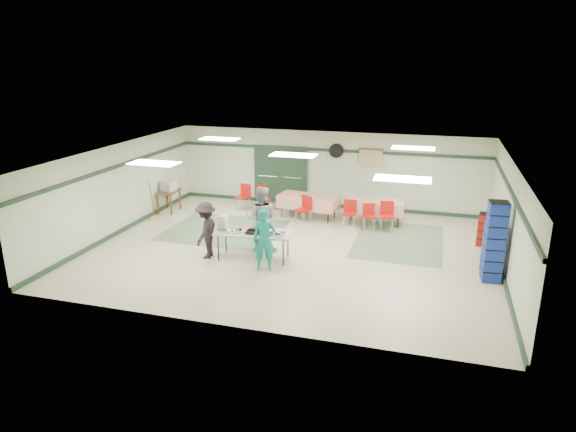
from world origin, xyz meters
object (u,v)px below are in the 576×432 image
(chair_a, at_px, (369,214))
(broom, at_px, (152,200))
(crate_stack_blue_a, at_px, (495,242))
(volunteer_teal, at_px, (264,240))
(printer_table, at_px, (168,193))
(crate_stack_blue_b, at_px, (491,247))
(office_printer, at_px, (168,186))
(chair_d, at_px, (305,207))
(chair_loose_a, at_px, (263,195))
(crate_stack_red, at_px, (485,230))
(dining_table_a, at_px, (375,206))
(chair_loose_b, at_px, (244,194))
(serving_table, at_px, (253,234))
(chair_c, at_px, (387,213))
(volunteer_dark, at_px, (206,230))
(volunteer_grey, at_px, (261,219))
(dining_table_b, at_px, (308,201))
(chair_b, at_px, (350,211))

(chair_a, distance_m, broom, 7.09)
(crate_stack_blue_a, relative_size, broom, 1.56)
(volunteer_teal, relative_size, printer_table, 1.62)
(crate_stack_blue_b, bearing_deg, office_printer, 166.26)
(chair_d, relative_size, chair_loose_a, 1.01)
(crate_stack_red, xyz_separation_m, broom, (-10.38, -0.45, 0.18))
(dining_table_a, relative_size, chair_a, 2.33)
(chair_a, xyz_separation_m, chair_loose_b, (-4.50, 0.86, 0.07))
(chair_d, bearing_deg, printer_table, -156.01)
(office_printer, bearing_deg, chair_loose_a, 30.27)
(serving_table, bearing_deg, chair_c, 41.85)
(volunteer_teal, relative_size, dining_table_a, 0.85)
(volunteer_teal, distance_m, chair_a, 4.51)
(chair_loose_a, relative_size, crate_stack_blue_b, 0.66)
(chair_loose_a, xyz_separation_m, office_printer, (-3.06, -1.10, 0.38))
(volunteer_dark, bearing_deg, volunteer_teal, 75.69)
(chair_loose_a, distance_m, chair_loose_b, 0.65)
(volunteer_grey, bearing_deg, crate_stack_red, -166.43)
(volunteer_dark, distance_m, crate_stack_red, 7.83)
(dining_table_a, distance_m, chair_loose_b, 4.61)
(chair_a, bearing_deg, volunteer_teal, -133.68)
(chair_a, xyz_separation_m, broom, (-7.01, -1.05, 0.17))
(crate_stack_red, bearing_deg, broom, -177.51)
(dining_table_b, bearing_deg, office_printer, -164.72)
(volunteer_teal, xyz_separation_m, crate_stack_blue_a, (5.46, 0.90, 0.20))
(chair_c, bearing_deg, chair_b, 171.87)
(crate_stack_blue_b, bearing_deg, chair_d, 154.59)
(chair_d, relative_size, crate_stack_blue_a, 0.45)
(serving_table, bearing_deg, dining_table_a, 50.34)
(dining_table_a, xyz_separation_m, chair_a, (-0.10, -0.58, -0.08))
(volunteer_dark, distance_m, crate_stack_blue_a, 7.24)
(chair_b, distance_m, crate_stack_red, 4.02)
(volunteer_dark, height_order, dining_table_b, volunteer_dark)
(chair_b, xyz_separation_m, chair_loose_a, (-3.26, 1.03, 0.01))
(volunteer_teal, xyz_separation_m, printer_table, (-4.84, 3.90, -0.15))
(volunteer_dark, height_order, crate_stack_red, volunteer_dark)
(volunteer_dark, xyz_separation_m, printer_table, (-3.09, 3.55, -0.12))
(office_printer, bearing_deg, volunteer_dark, -38.62)
(chair_a, distance_m, printer_table, 6.93)
(serving_table, bearing_deg, chair_loose_b, 108.55)
(volunteer_grey, height_order, chair_loose_b, volunteer_grey)
(volunteer_grey, bearing_deg, serving_table, 84.15)
(chair_b, distance_m, chair_d, 1.47)
(crate_stack_red, bearing_deg, chair_d, 173.65)
(volunteer_dark, xyz_separation_m, dining_table_b, (1.75, 4.21, -0.20))
(dining_table_b, xyz_separation_m, chair_d, (0.02, -0.57, -0.02))
(volunteer_grey, distance_m, dining_table_b, 3.38)
(dining_table_a, bearing_deg, chair_loose_b, 171.98)
(serving_table, xyz_separation_m, office_printer, (-4.33, 3.34, 0.20))
(volunteer_teal, distance_m, crate_stack_blue_b, 5.64)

